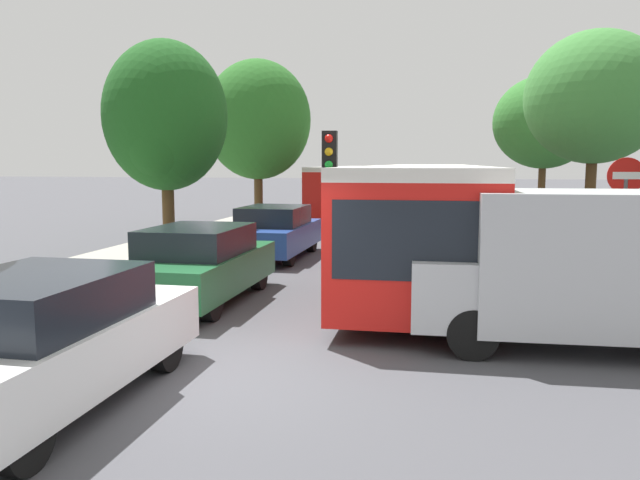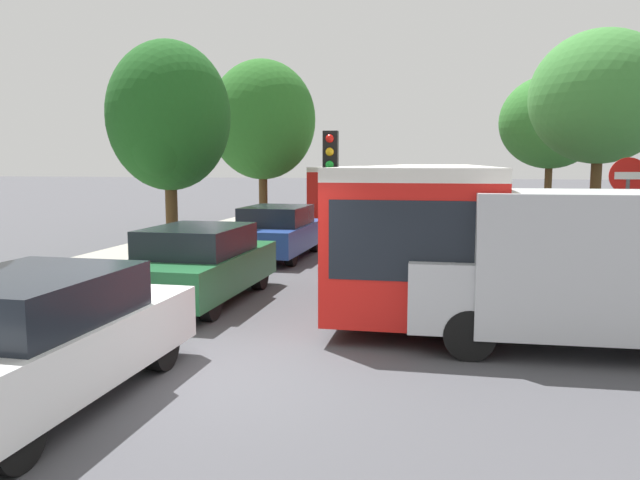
{
  "view_description": "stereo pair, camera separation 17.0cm",
  "coord_description": "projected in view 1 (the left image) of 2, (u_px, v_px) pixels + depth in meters",
  "views": [
    {
      "loc": [
        2.63,
        -7.26,
        2.72
      ],
      "look_at": [
        0.2,
        4.71,
        1.2
      ],
      "focal_mm": 35.0,
      "sensor_mm": 36.0,
      "label": 1
    },
    {
      "loc": [
        2.79,
        -7.23,
        2.72
      ],
      "look_at": [
        0.2,
        4.71,
        1.2
      ],
      "focal_mm": 35.0,
      "sensor_mm": 36.0,
      "label": 2
    }
  ],
  "objects": [
    {
      "name": "queued_car_white",
      "position": [
        41.0,
        340.0,
        6.89
      ],
      "size": [
        1.88,
        4.38,
        1.52
      ],
      "rotation": [
        0.0,
        0.0,
        1.57
      ],
      "color": "white",
      "rests_on": "ground"
    },
    {
      "name": "kerb_strip_left",
      "position": [
        187.0,
        242.0,
        20.86
      ],
      "size": [
        3.2,
        34.26,
        0.14
      ],
      "primitive_type": "cube",
      "color": "#9E998E",
      "rests_on": "ground"
    },
    {
      "name": "tree_left_far",
      "position": [
        256.0,
        123.0,
        25.87
      ],
      "size": [
        4.41,
        4.41,
        6.95
      ],
      "color": "#51381E",
      "rests_on": "ground"
    },
    {
      "name": "queued_car_green",
      "position": [
        199.0,
        264.0,
        12.15
      ],
      "size": [
        1.85,
        4.31,
        1.49
      ],
      "rotation": [
        0.0,
        0.0,
        1.57
      ],
      "color": "#236638",
      "rests_on": "ground"
    },
    {
      "name": "articulated_bus",
      "position": [
        425.0,
        206.0,
        17.4
      ],
      "size": [
        2.97,
        17.86,
        2.65
      ],
      "rotation": [
        0.0,
        0.0,
        -1.55
      ],
      "color": "red",
      "rests_on": "ground"
    },
    {
      "name": "ground_plane",
      "position": [
        231.0,
        378.0,
        7.92
      ],
      "size": [
        200.0,
        200.0,
        0.0
      ],
      "primitive_type": "plane",
      "color": "#47474C"
    },
    {
      "name": "no_entry_sign",
      "position": [
        624.0,
        206.0,
        12.16
      ],
      "size": [
        0.7,
        0.08,
        2.82
      ],
      "rotation": [
        0.0,
        0.0,
        -1.57
      ],
      "color": "#56595E",
      "rests_on": "ground"
    },
    {
      "name": "tree_right_far",
      "position": [
        544.0,
        122.0,
        30.52
      ],
      "size": [
        4.93,
        4.93,
        6.96
      ],
      "color": "#51381E",
      "rests_on": "ground"
    },
    {
      "name": "traffic_light",
      "position": [
        330.0,
        173.0,
        13.54
      ],
      "size": [
        0.33,
        0.37,
        3.4
      ],
      "rotation": [
        0.0,
        0.0,
        -1.52
      ],
      "color": "#56595E",
      "rests_on": "ground"
    },
    {
      "name": "white_van",
      "position": [
        600.0,
        265.0,
        9.07
      ],
      "size": [
        5.08,
        2.18,
        2.31
      ],
      "rotation": [
        0.0,
        0.0,
        3.19
      ],
      "color": "#B7BABF",
      "rests_on": "ground"
    },
    {
      "name": "city_bus_rear",
      "position": [
        355.0,
        187.0,
        31.71
      ],
      "size": [
        2.89,
        11.76,
        2.52
      ],
      "rotation": [
        0.0,
        0.0,
        1.55
      ],
      "color": "red",
      "rests_on": "ground"
    },
    {
      "name": "tree_right_mid",
      "position": [
        595.0,
        98.0,
        19.77
      ],
      "size": [
        4.38,
        4.38,
        6.87
      ],
      "color": "#51381E",
      "rests_on": "ground"
    },
    {
      "name": "queued_car_blue",
      "position": [
        275.0,
        232.0,
        17.83
      ],
      "size": [
        1.84,
        4.29,
        1.49
      ],
      "rotation": [
        0.0,
        0.0,
        1.57
      ],
      "color": "#284799",
      "rests_on": "ground"
    },
    {
      "name": "tree_left_mid",
      "position": [
        165.0,
        120.0,
        17.43
      ],
      "size": [
        3.46,
        3.46,
        6.13
      ],
      "color": "#51381E",
      "rests_on": "ground"
    }
  ]
}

